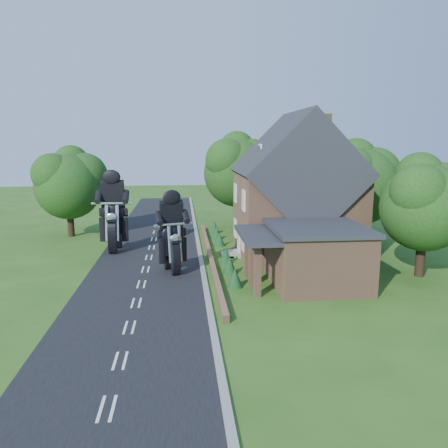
{
  "coord_description": "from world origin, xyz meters",
  "views": [
    {
      "loc": [
        2.39,
        -24.38,
        8.02
      ],
      "look_at": [
        5.12,
        3.5,
        2.8
      ],
      "focal_mm": 35.0,
      "sensor_mm": 36.0,
      "label": 1
    }
  ],
  "objects": [
    {
      "name": "annex",
      "position": [
        9.87,
        -0.8,
        1.77
      ],
      "size": [
        7.05,
        5.94,
        3.44
      ],
      "color": "#9A6C4E",
      "rests_on": "ground"
    },
    {
      "name": "tree_annex_side",
      "position": [
        17.13,
        0.1,
        4.69
      ],
      "size": [
        5.64,
        5.2,
        7.48
      ],
      "color": "black",
      "rests_on": "ground"
    },
    {
      "name": "shrub_c",
      "position": [
        5.3,
        4.0,
        0.55
      ],
      "size": [
        0.9,
        0.9,
        1.1
      ],
      "primitive_type": "cone",
      "color": "#123B1B",
      "rests_on": "ground"
    },
    {
      "name": "shrub_f",
      "position": [
        5.3,
        14.0,
        0.55
      ],
      "size": [
        0.9,
        0.9,
        1.1
      ],
      "primitive_type": "cone",
      "color": "#123B1B",
      "rests_on": "ground"
    },
    {
      "name": "shrub_e",
      "position": [
        5.3,
        11.5,
        0.55
      ],
      "size": [
        0.9,
        0.9,
        1.1
      ],
      "primitive_type": "cone",
      "color": "#123B1B",
      "rests_on": "ground"
    },
    {
      "name": "tree_far_road",
      "position": [
        -6.86,
        14.11,
        4.84
      ],
      "size": [
        6.08,
        5.6,
        7.84
      ],
      "color": "black",
      "rests_on": "ground"
    },
    {
      "name": "shrub_b",
      "position": [
        5.3,
        1.5,
        0.55
      ],
      "size": [
        0.9,
        0.9,
        1.1
      ],
      "primitive_type": "cone",
      "color": "#123B1B",
      "rests_on": "ground"
    },
    {
      "name": "house",
      "position": [
        10.49,
        6.0,
        4.34
      ],
      "size": [
        9.54,
        8.64,
        10.24
      ],
      "color": "#9A6C4E",
      "rests_on": "ground"
    },
    {
      "name": "shrub_d",
      "position": [
        5.3,
        9.0,
        0.55
      ],
      "size": [
        0.9,
        0.9,
        1.1
      ],
      "primitive_type": "cone",
      "color": "#123B1B",
      "rests_on": "ground"
    },
    {
      "name": "shrub_a",
      "position": [
        5.3,
        -1.0,
        0.55
      ],
      "size": [
        0.9,
        0.9,
        1.1
      ],
      "primitive_type": "cone",
      "color": "#123B1B",
      "rests_on": "ground"
    },
    {
      "name": "tree_behind_house",
      "position": [
        14.18,
        16.14,
        6.23
      ],
      "size": [
        7.81,
        7.2,
        10.08
      ],
      "color": "black",
      "rests_on": "ground"
    },
    {
      "name": "garden_wall",
      "position": [
        4.3,
        5.0,
        0.2
      ],
      "size": [
        0.3,
        22.0,
        0.4
      ],
      "primitive_type": "cube",
      "color": "#9A6C4E",
      "rests_on": "ground"
    },
    {
      "name": "ground",
      "position": [
        0.0,
        0.0,
        0.0
      ],
      "size": [
        120.0,
        120.0,
        0.0
      ],
      "primitive_type": "plane",
      "color": "#2C5518",
      "rests_on": "ground"
    },
    {
      "name": "tree_house_right",
      "position": [
        16.65,
        8.62,
        5.19
      ],
      "size": [
        6.51,
        6.0,
        8.4
      ],
      "color": "black",
      "rests_on": "ground"
    },
    {
      "name": "motorcycle_follow",
      "position": [
        -2.63,
        8.08,
        0.92
      ],
      "size": [
        0.58,
        1.99,
        1.83
      ],
      "primitive_type": null,
      "rotation": [
        0.0,
        0.0,
        3.1
      ],
      "color": "black",
      "rests_on": "ground"
    },
    {
      "name": "tree_behind_left",
      "position": [
        8.16,
        17.13,
        5.73
      ],
      "size": [
        6.94,
        6.4,
        9.16
      ],
      "color": "black",
      "rests_on": "ground"
    },
    {
      "name": "motorcycle_lead",
      "position": [
        1.75,
        2.19,
        0.78
      ],
      "size": [
        0.92,
        1.73,
        1.56
      ],
      "primitive_type": null,
      "rotation": [
        0.0,
        0.0,
        3.46
      ],
      "color": "black",
      "rests_on": "ground"
    },
    {
      "name": "road",
      "position": [
        0.0,
        0.0,
        0.01
      ],
      "size": [
        7.0,
        80.0,
        0.02
      ],
      "primitive_type": "cube",
      "color": "black",
      "rests_on": "ground"
    },
    {
      "name": "kerb",
      "position": [
        3.65,
        0.0,
        0.06
      ],
      "size": [
        0.3,
        80.0,
        0.12
      ],
      "primitive_type": "cube",
      "color": "gray",
      "rests_on": "ground"
    }
  ]
}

